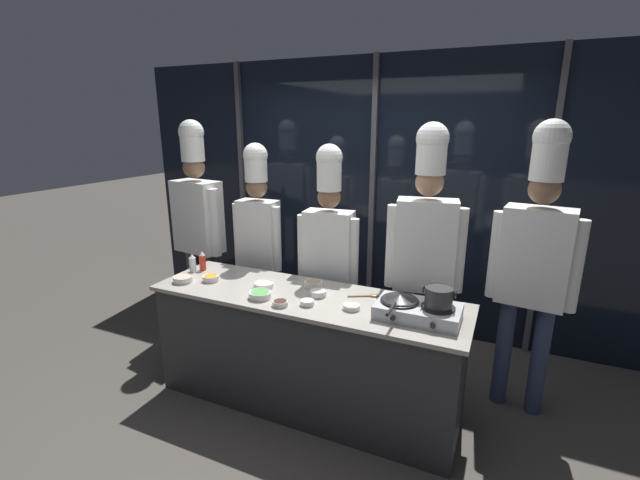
{
  "coord_description": "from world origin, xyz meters",
  "views": [
    {
      "loc": [
        1.27,
        -2.56,
        2.1
      ],
      "look_at": [
        0.0,
        0.25,
        1.23
      ],
      "focal_mm": 24.0,
      "sensor_mm": 36.0,
      "label": 1
    }
  ],
  "objects_px": {
    "squeeze_bottle_chili": "(202,261)",
    "prep_bowl_chicken": "(352,306)",
    "stock_pot": "(439,296)",
    "prep_bowl_scallions": "(260,294)",
    "prep_bowl_carrots": "(211,278)",
    "prep_bowl_mushrooms": "(313,284)",
    "prep_bowl_shrimp": "(183,279)",
    "squeeze_bottle_clear": "(192,263)",
    "chef_head": "(197,216)",
    "portable_stove": "(418,311)",
    "frying_pan": "(400,298)",
    "chef_apprentice": "(535,252)",
    "chef_line": "(329,244)",
    "prep_bowl_onion": "(318,293)",
    "prep_bowl_soy_glaze": "(280,303)",
    "prep_bowl_garlic": "(307,302)",
    "prep_bowl_bean_sprouts": "(264,284)",
    "chef_pastry": "(425,242)",
    "chef_sous": "(258,229)",
    "serving_spoon_slotted": "(370,296)"
  },
  "relations": [
    {
      "from": "prep_bowl_chicken",
      "to": "chef_head",
      "type": "relative_size",
      "value": 0.06
    },
    {
      "from": "portable_stove",
      "to": "frying_pan",
      "type": "height_order",
      "value": "frying_pan"
    },
    {
      "from": "prep_bowl_carrots",
      "to": "chef_head",
      "type": "xyz_separation_m",
      "value": [
        -0.67,
        0.68,
        0.3
      ]
    },
    {
      "from": "prep_bowl_chicken",
      "to": "prep_bowl_shrimp",
      "type": "relative_size",
      "value": 0.79
    },
    {
      "from": "squeeze_bottle_chili",
      "to": "chef_apprentice",
      "type": "relative_size",
      "value": 0.08
    },
    {
      "from": "prep_bowl_soy_glaze",
      "to": "chef_line",
      "type": "relative_size",
      "value": 0.06
    },
    {
      "from": "chef_line",
      "to": "chef_pastry",
      "type": "xyz_separation_m",
      "value": [
        0.77,
        0.03,
        0.1
      ]
    },
    {
      "from": "prep_bowl_bean_sprouts",
      "to": "chef_apprentice",
      "type": "bearing_deg",
      "value": 18.13
    },
    {
      "from": "stock_pot",
      "to": "prep_bowl_scallions",
      "type": "distance_m",
      "value": 1.22
    },
    {
      "from": "stock_pot",
      "to": "chef_head",
      "type": "relative_size",
      "value": 0.1
    },
    {
      "from": "frying_pan",
      "to": "chef_head",
      "type": "bearing_deg",
      "value": 162.79
    },
    {
      "from": "prep_bowl_garlic",
      "to": "chef_pastry",
      "type": "xyz_separation_m",
      "value": [
        0.64,
        0.71,
        0.32
      ]
    },
    {
      "from": "prep_bowl_onion",
      "to": "prep_bowl_shrimp",
      "type": "bearing_deg",
      "value": -170.54
    },
    {
      "from": "serving_spoon_slotted",
      "to": "chef_sous",
      "type": "relative_size",
      "value": 0.11
    },
    {
      "from": "prep_bowl_chicken",
      "to": "chef_line",
      "type": "xyz_separation_m",
      "value": [
        -0.43,
        0.61,
        0.22
      ]
    },
    {
      "from": "prep_bowl_onion",
      "to": "prep_bowl_soy_glaze",
      "type": "height_order",
      "value": "prep_bowl_onion"
    },
    {
      "from": "squeeze_bottle_clear",
      "to": "prep_bowl_bean_sprouts",
      "type": "relative_size",
      "value": 1.03
    },
    {
      "from": "squeeze_bottle_clear",
      "to": "squeeze_bottle_chili",
      "type": "distance_m",
      "value": 0.08
    },
    {
      "from": "portable_stove",
      "to": "chef_apprentice",
      "type": "height_order",
      "value": "chef_apprentice"
    },
    {
      "from": "prep_bowl_garlic",
      "to": "prep_bowl_bean_sprouts",
      "type": "bearing_deg",
      "value": 160.64
    },
    {
      "from": "portable_stove",
      "to": "prep_bowl_carrots",
      "type": "height_order",
      "value": "portable_stove"
    },
    {
      "from": "prep_bowl_scallions",
      "to": "prep_bowl_carrots",
      "type": "distance_m",
      "value": 0.55
    },
    {
      "from": "serving_spoon_slotted",
      "to": "chef_head",
      "type": "relative_size",
      "value": 0.1
    },
    {
      "from": "prep_bowl_shrimp",
      "to": "prep_bowl_soy_glaze",
      "type": "distance_m",
      "value": 0.91
    },
    {
      "from": "prep_bowl_onion",
      "to": "prep_bowl_scallions",
      "type": "height_order",
      "value": "prep_bowl_scallions"
    },
    {
      "from": "stock_pot",
      "to": "chef_apprentice",
      "type": "height_order",
      "value": "chef_apprentice"
    },
    {
      "from": "prep_bowl_carrots",
      "to": "prep_bowl_chicken",
      "type": "bearing_deg",
      "value": -1.74
    },
    {
      "from": "chef_apprentice",
      "to": "prep_bowl_chicken",
      "type": "bearing_deg",
      "value": 39.99
    },
    {
      "from": "prep_bowl_chicken",
      "to": "squeeze_bottle_chili",
      "type": "bearing_deg",
      "value": 171.3
    },
    {
      "from": "chef_sous",
      "to": "prep_bowl_chicken",
      "type": "bearing_deg",
      "value": 146.89
    },
    {
      "from": "chef_sous",
      "to": "stock_pot",
      "type": "bearing_deg",
      "value": 157.17
    },
    {
      "from": "squeeze_bottle_clear",
      "to": "prep_bowl_carrots",
      "type": "bearing_deg",
      "value": -22.57
    },
    {
      "from": "squeeze_bottle_chili",
      "to": "prep_bowl_soy_glaze",
      "type": "distance_m",
      "value": 1.02
    },
    {
      "from": "prep_bowl_chicken",
      "to": "prep_bowl_onion",
      "type": "relative_size",
      "value": 0.97
    },
    {
      "from": "prep_bowl_onion",
      "to": "prep_bowl_bean_sprouts",
      "type": "bearing_deg",
      "value": -177.76
    },
    {
      "from": "squeeze_bottle_clear",
      "to": "prep_bowl_chicken",
      "type": "height_order",
      "value": "squeeze_bottle_clear"
    },
    {
      "from": "squeeze_bottle_chili",
      "to": "chef_sous",
      "type": "relative_size",
      "value": 0.09
    },
    {
      "from": "prep_bowl_shrimp",
      "to": "prep_bowl_soy_glaze",
      "type": "xyz_separation_m",
      "value": [
        0.91,
        -0.08,
        -0.01
      ]
    },
    {
      "from": "serving_spoon_slotted",
      "to": "squeeze_bottle_chili",
      "type": "bearing_deg",
      "value": -178.57
    },
    {
      "from": "prep_bowl_mushrooms",
      "to": "prep_bowl_shrimp",
      "type": "distance_m",
      "value": 1.03
    },
    {
      "from": "prep_bowl_carrots",
      "to": "chef_pastry",
      "type": "bearing_deg",
      "value": 21.64
    },
    {
      "from": "chef_head",
      "to": "prep_bowl_mushrooms",
      "type": "bearing_deg",
      "value": 170.58
    },
    {
      "from": "chef_line",
      "to": "chef_apprentice",
      "type": "xyz_separation_m",
      "value": [
        1.51,
        0.08,
        0.1
      ]
    },
    {
      "from": "prep_bowl_carrots",
      "to": "frying_pan",
      "type": "bearing_deg",
      "value": 0.28
    },
    {
      "from": "squeeze_bottle_chili",
      "to": "prep_bowl_chicken",
      "type": "bearing_deg",
      "value": -8.7
    },
    {
      "from": "squeeze_bottle_chili",
      "to": "squeeze_bottle_clear",
      "type": "bearing_deg",
      "value": -126.4
    },
    {
      "from": "prep_bowl_garlic",
      "to": "prep_bowl_shrimp",
      "type": "bearing_deg",
      "value": -179.61
    },
    {
      "from": "squeeze_bottle_clear",
      "to": "chef_head",
      "type": "bearing_deg",
      "value": 124.89
    },
    {
      "from": "prep_bowl_chicken",
      "to": "chef_line",
      "type": "relative_size",
      "value": 0.06
    },
    {
      "from": "portable_stove",
      "to": "prep_bowl_shrimp",
      "type": "relative_size",
      "value": 3.54
    }
  ]
}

